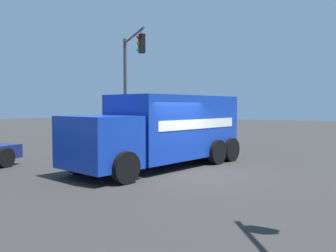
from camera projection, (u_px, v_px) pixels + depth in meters
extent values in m
plane|color=#33302D|center=(193.00, 173.00, 12.58)|extent=(100.00, 100.00, 0.00)
cube|color=#1438AD|center=(176.00, 126.00, 14.44)|extent=(3.73, 5.94, 2.42)
cube|color=#1438AD|center=(99.00, 142.00, 11.58)|extent=(2.81, 2.45, 1.70)
cube|color=black|center=(76.00, 133.00, 10.92)|extent=(1.97, 0.59, 0.88)
cube|color=#B2B2B7|center=(213.00, 153.00, 16.50)|extent=(2.28, 0.78, 0.21)
cube|color=white|center=(200.00, 124.00, 13.64)|extent=(1.20, 4.48, 0.36)
cube|color=white|center=(154.00, 122.00, 15.24)|extent=(1.20, 4.48, 0.36)
cylinder|color=black|center=(126.00, 168.00, 10.84)|extent=(0.53, 1.04, 1.00)
cylinder|color=black|center=(78.00, 160.00, 12.48)|extent=(0.53, 1.04, 1.00)
cylinder|color=black|center=(217.00, 152.00, 14.55)|extent=(0.53, 1.04, 1.00)
cylinder|color=black|center=(171.00, 147.00, 16.19)|extent=(0.53, 1.04, 1.00)
cylinder|color=black|center=(231.00, 150.00, 15.33)|extent=(0.53, 1.04, 1.00)
cylinder|color=black|center=(186.00, 145.00, 16.97)|extent=(0.53, 1.04, 1.00)
cylinder|color=#38383D|center=(125.00, 92.00, 22.14)|extent=(0.20, 0.20, 6.48)
cylinder|color=#38383D|center=(133.00, 36.00, 19.81)|extent=(3.31, 3.31, 0.12)
cylinder|color=#38383D|center=(142.00, 32.00, 17.99)|extent=(0.03, 0.03, 0.25)
cube|color=black|center=(142.00, 44.00, 18.02)|extent=(0.42, 0.42, 0.95)
sphere|color=red|center=(138.00, 37.00, 17.95)|extent=(0.20, 0.20, 0.20)
sphere|color=#EFA314|center=(138.00, 43.00, 17.97)|extent=(0.20, 0.20, 0.20)
sphere|color=#19CC4C|center=(138.00, 50.00, 17.98)|extent=(0.20, 0.20, 0.20)
cylinder|color=black|center=(5.00, 158.00, 13.76)|extent=(0.27, 0.77, 0.76)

